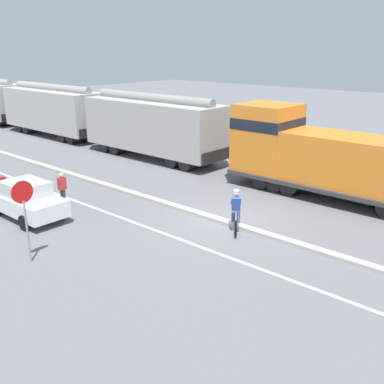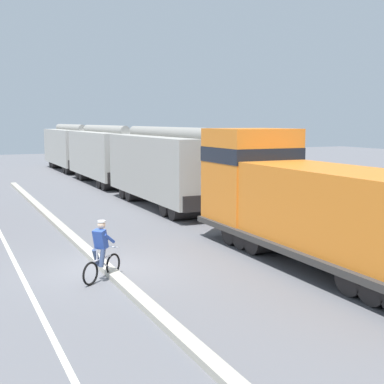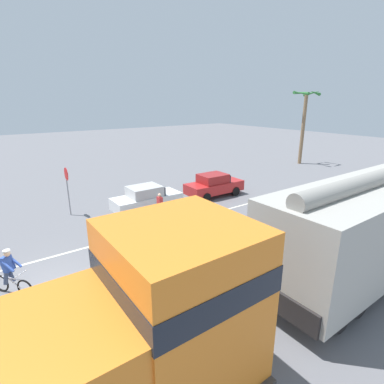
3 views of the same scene
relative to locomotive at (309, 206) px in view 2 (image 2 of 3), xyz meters
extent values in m
plane|color=slate|center=(-6.13, 1.76, -1.80)|extent=(120.00, 120.00, 0.00)
cube|color=#B2AD9E|center=(-6.13, 7.76, -1.72)|extent=(0.36, 36.00, 0.16)
cube|color=silver|center=(-8.53, 7.76, -1.79)|extent=(0.14, 36.00, 0.01)
cube|color=orange|center=(0.00, -1.44, 0.10)|extent=(2.70, 9.86, 2.40)
cube|color=orange|center=(0.00, 3.56, 0.65)|extent=(2.80, 2.80, 3.50)
cube|color=black|center=(0.00, 3.56, 1.44)|extent=(2.83, 2.83, 0.56)
cube|color=#383533|center=(0.00, -0.84, -1.10)|extent=(3.10, 11.60, 0.20)
cylinder|color=#4C4947|center=(0.00, -0.84, -1.25)|extent=(1.10, 3.00, 1.10)
cylinder|color=black|center=(0.00, 3.15, -1.30)|extent=(2.40, 1.00, 1.00)
cylinder|color=black|center=(0.00, 2.35, -1.30)|extent=(2.40, 1.00, 1.00)
cylinder|color=black|center=(0.00, 1.55, -1.30)|extent=(2.40, 1.00, 1.00)
cylinder|color=black|center=(0.00, -3.23, -1.30)|extent=(2.40, 1.00, 1.00)
cube|color=#A5A39B|center=(0.00, 12.16, 0.35)|extent=(2.90, 10.40, 3.10)
cylinder|color=gray|center=(0.00, 12.16, 2.08)|extent=(0.60, 9.88, 0.60)
cube|color=black|center=(0.00, 17.41, -0.85)|extent=(2.61, 0.10, 0.70)
cube|color=black|center=(0.00, 6.91, -0.85)|extent=(2.61, 0.10, 0.70)
cylinder|color=black|center=(0.00, 15.93, -1.35)|extent=(2.46, 0.90, 0.90)
cylinder|color=black|center=(0.00, 14.83, -1.35)|extent=(2.46, 0.90, 0.90)
cylinder|color=black|center=(0.00, 9.48, -1.35)|extent=(2.46, 0.90, 0.90)
cylinder|color=black|center=(0.00, 8.38, -1.35)|extent=(2.46, 0.90, 0.90)
cube|color=#ABA9A1|center=(0.00, 23.76, 0.35)|extent=(2.90, 10.40, 3.10)
cylinder|color=gray|center=(0.00, 23.76, 2.08)|extent=(0.60, 9.88, 0.60)
cube|color=black|center=(0.00, 29.01, -0.85)|extent=(2.61, 0.10, 0.70)
cube|color=black|center=(0.00, 18.51, -0.85)|extent=(2.61, 0.10, 0.70)
cylinder|color=black|center=(0.00, 27.53, -1.35)|extent=(2.46, 0.90, 0.90)
cylinder|color=black|center=(0.00, 26.43, -1.35)|extent=(2.46, 0.90, 0.90)
cylinder|color=black|center=(0.00, 21.08, -1.35)|extent=(2.46, 0.90, 0.90)
cylinder|color=black|center=(0.00, 19.98, -1.35)|extent=(2.46, 0.90, 0.90)
cube|color=#ACAAA2|center=(0.00, 35.36, 0.35)|extent=(2.90, 10.40, 3.10)
cylinder|color=gray|center=(0.00, 35.36, 2.08)|extent=(0.60, 9.88, 0.60)
cube|color=black|center=(0.00, 40.61, -0.85)|extent=(2.61, 0.10, 0.70)
cube|color=black|center=(0.00, 30.11, -0.85)|extent=(2.61, 0.10, 0.70)
cylinder|color=black|center=(0.00, 39.13, -1.35)|extent=(2.46, 0.90, 0.90)
cylinder|color=black|center=(0.00, 38.03, -1.35)|extent=(2.46, 0.90, 0.90)
cylinder|color=black|center=(0.00, 32.68, -1.35)|extent=(2.46, 0.90, 0.90)
cylinder|color=black|center=(0.00, 31.58, -1.35)|extent=(2.46, 0.90, 0.90)
torus|color=black|center=(-6.09, 1.11, -1.47)|extent=(0.56, 0.45, 0.66)
torus|color=black|center=(-6.92, 0.47, -1.47)|extent=(0.56, 0.45, 0.66)
cylinder|color=silver|center=(-6.50, 0.79, -1.17)|extent=(0.65, 0.52, 0.05)
cylinder|color=silver|center=(-6.42, 0.85, -1.35)|extent=(0.41, 0.33, 0.36)
cylinder|color=silver|center=(-6.68, 0.65, -1.02)|extent=(0.04, 0.04, 0.30)
cylinder|color=silver|center=(-6.15, 1.06, -0.92)|extent=(0.32, 0.40, 0.04)
cylinder|color=#38476B|center=(-6.66, 0.79, -1.12)|extent=(0.32, 0.30, 0.52)
cylinder|color=#38476B|center=(-6.54, 0.64, -1.12)|extent=(0.29, 0.27, 0.52)
cube|color=#2D4CA5|center=(-6.54, 0.76, -0.60)|extent=(0.47, 0.47, 0.57)
sphere|color=beige|center=(-6.49, 0.80, -0.21)|extent=(0.22, 0.22, 0.22)
cylinder|color=white|center=(-6.49, 0.80, -0.11)|extent=(0.22, 0.22, 0.05)
cylinder|color=#2D4CA5|center=(-6.48, 1.01, -0.60)|extent=(0.42, 0.35, 0.36)
cylinder|color=#2D4CA5|center=(-6.29, 0.75, -0.60)|extent=(0.42, 0.35, 0.36)
camera|label=1|loc=(-20.01, -8.80, 5.21)|focal=42.00mm
camera|label=2|loc=(-10.34, -13.59, 2.68)|focal=50.00mm
camera|label=3|loc=(4.50, 0.60, 4.73)|focal=28.00mm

